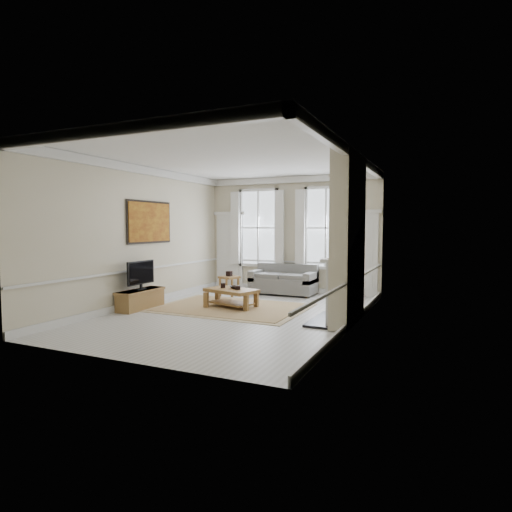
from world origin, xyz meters
The scene contains 23 objects.
floor centered at (0.00, 0.00, 0.00)m, with size 7.20×7.20×0.00m, color #B7B5AD.
ceiling centered at (0.00, 0.00, 3.40)m, with size 7.20×7.20×0.00m, color white.
back_wall centered at (0.00, 3.60, 1.70)m, with size 5.20×5.20×0.00m, color beige.
left_wall centered at (-2.60, 0.00, 1.70)m, with size 7.20×7.20×0.00m, color beige.
right_wall centered at (2.60, 0.00, 1.70)m, with size 7.20×7.20×0.00m, color beige.
window_left centered at (-1.05, 3.55, 1.90)m, with size 1.26×0.20×2.20m, color #B2BCC6, non-canonical shape.
window_right centered at (1.05, 3.55, 1.90)m, with size 1.26×0.20×2.20m, color #B2BCC6, non-canonical shape.
door_left centered at (-2.05, 3.56, 1.15)m, with size 0.90×0.08×2.30m, color silver.
door_right centered at (2.05, 3.56, 1.15)m, with size 0.90×0.08×2.30m, color silver.
painting centered at (-2.56, 0.30, 2.05)m, with size 0.05×1.66×1.06m, color #BA861F.
chimney_breast centered at (2.43, 0.20, 1.70)m, with size 0.35×1.70×3.38m, color beige.
hearth centered at (2.00, 0.20, 0.03)m, with size 0.55×1.50×0.05m, color black.
fireplace centered at (2.20, 0.20, 0.73)m, with size 0.21×1.45×1.33m.
mirror centered at (2.21, 0.20, 2.05)m, with size 0.06×1.26×1.06m, color gold.
sofa centered at (-0.05, 3.11, 0.36)m, with size 1.84×0.90×0.86m.
side_table centered at (-1.32, 2.15, 0.45)m, with size 0.57×0.57×0.56m.
rug centered at (-0.45, 0.64, 0.01)m, with size 3.50×2.60×0.02m, color #9D8451.
coffee_table centered at (-0.45, 0.64, 0.38)m, with size 1.37×1.02×0.46m.
ceramic_pot_a centered at (-0.70, 0.69, 0.52)m, with size 0.12×0.12×0.12m, color black.
ceramic_pot_b centered at (-0.25, 0.59, 0.50)m, with size 0.13×0.13×0.09m, color black.
bowl centered at (-0.40, 0.74, 0.49)m, with size 0.25×0.25×0.06m, color black.
tv_stand centered at (-2.34, -0.36, 0.23)m, with size 0.41×1.28×0.46m, color brown.
tv centered at (-2.32, -0.36, 0.85)m, with size 0.08×0.90×0.68m.
Camera 1 is at (4.29, -8.30, 1.95)m, focal length 30.00 mm.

